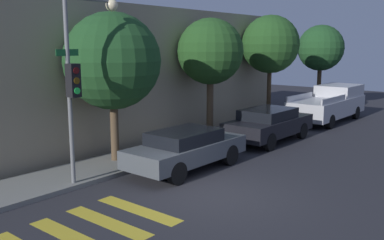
# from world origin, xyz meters

# --- Properties ---
(ground_plane) EXTENTS (60.00, 60.00, 0.00)m
(ground_plane) POSITION_xyz_m (0.00, 0.00, 0.00)
(ground_plane) COLOR #28282D
(sidewalk) EXTENTS (26.00, 2.10, 0.14)m
(sidewalk) POSITION_xyz_m (0.00, 4.25, 0.07)
(sidewalk) COLOR slate
(sidewalk) RESTS_ON ground
(building_row) EXTENTS (26.00, 6.00, 5.53)m
(building_row) POSITION_xyz_m (0.00, 8.70, 2.76)
(building_row) COLOR gray
(building_row) RESTS_ON ground
(crosswalk) EXTENTS (3.34, 2.60, 0.00)m
(crosswalk) POSITION_xyz_m (-3.46, 0.80, 0.00)
(crosswalk) COLOR gold
(crosswalk) RESTS_ON ground
(traffic_light_pole) EXTENTS (2.12, 0.56, 5.38)m
(traffic_light_pole) POSITION_xyz_m (-1.62, 3.37, 3.48)
(traffic_light_pole) COLOR slate
(traffic_light_pole) RESTS_ON ground
(sedan_near_corner) EXTENTS (4.37, 1.75, 1.31)m
(sedan_near_corner) POSITION_xyz_m (1.36, 2.10, 0.72)
(sedan_near_corner) COLOR #4C5156
(sedan_near_corner) RESTS_ON ground
(sedan_middle) EXTENTS (4.53, 1.88, 1.39)m
(sedan_middle) POSITION_xyz_m (6.69, 2.10, 0.76)
(sedan_middle) COLOR black
(sedan_middle) RESTS_ON ground
(pickup_truck) EXTENTS (5.80, 2.05, 1.82)m
(pickup_truck) POSITION_xyz_m (13.17, 2.10, 0.93)
(pickup_truck) COLOR #BCBCC1
(pickup_truck) RESTS_ON ground
(tree_near_corner) EXTENTS (3.19, 3.19, 5.07)m
(tree_near_corner) POSITION_xyz_m (0.38, 4.44, 3.46)
(tree_near_corner) COLOR brown
(tree_near_corner) RESTS_ON ground
(tree_midblock) EXTENTS (2.79, 2.79, 5.12)m
(tree_midblock) POSITION_xyz_m (5.71, 4.44, 3.70)
(tree_midblock) COLOR brown
(tree_midblock) RESTS_ON ground
(tree_far_end) EXTENTS (2.95, 2.95, 5.50)m
(tree_far_end) POSITION_xyz_m (10.79, 4.44, 4.01)
(tree_far_end) COLOR #4C3823
(tree_far_end) RESTS_ON ground
(tree_behind_truck) EXTENTS (2.85, 2.85, 5.23)m
(tree_behind_truck) POSITION_xyz_m (17.17, 4.44, 3.79)
(tree_behind_truck) COLOR #4C3823
(tree_behind_truck) RESTS_ON ground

